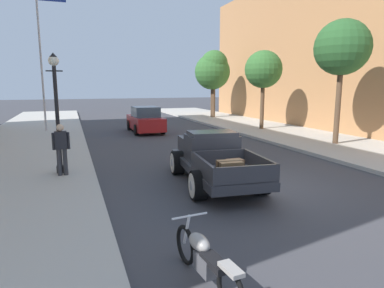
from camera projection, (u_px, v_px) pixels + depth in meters
ground_plane at (255, 185)px, 10.19m from camera, size 140.00×140.00×0.00m
building_right_storefront at (374, 51)px, 24.54m from camera, size 12.00×28.00×10.93m
hotrod_truck_gunmetal at (212, 158)px, 10.50m from camera, size 2.50×5.05×1.58m
motorcycle_parked at (205, 259)px, 5.01m from camera, size 0.62×2.12×0.93m
car_background_red at (145, 120)px, 21.66m from camera, size 1.87×4.30×1.65m
pedestrian_sidewalk_left at (61, 146)px, 10.60m from camera, size 0.53×0.22×1.65m
street_lamp_near at (57, 105)px, 10.68m from camera, size 0.50×0.32×3.85m
flagpole at (43, 39)px, 20.42m from camera, size 1.74×0.16×9.16m
street_tree_nearest at (342, 48)px, 15.87m from camera, size 2.62×2.62×5.92m
street_tree_second at (263, 70)px, 21.71m from camera, size 2.42×2.42×5.08m
street_tree_third at (214, 65)px, 29.71m from camera, size 2.42×2.42×5.91m
street_tree_farthest at (212, 72)px, 30.02m from camera, size 3.16×3.16×5.61m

